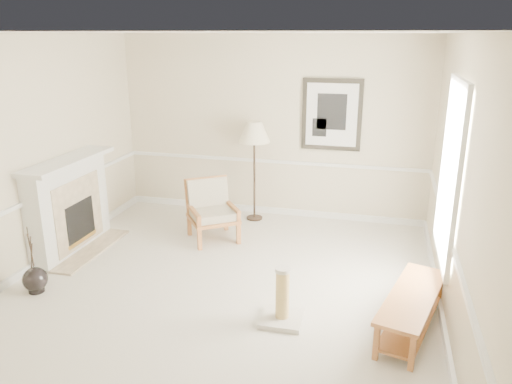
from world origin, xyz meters
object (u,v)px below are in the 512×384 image
Objects in this scene: bench at (412,306)px; scratching_post at (282,305)px; armchair at (211,207)px; floor_vase at (35,280)px; floor_lamp at (254,135)px.

bench is 1.31m from scratching_post.
armchair is at bearing 146.83° from bench.
armchair is 3.32m from bench.
bench is at bearing 7.47° from scratching_post.
floor_vase is 0.87× the size of armchair.
floor_lamp is 3.30m from scratching_post.
scratching_post is (2.92, 0.10, 0.04)m from floor_vase.
floor_vase is at bearing -177.96° from scratching_post.
bench is at bearing 3.72° from floor_vase.
floor_vase reaches higher than scratching_post.
armchair is at bearing -115.11° from floor_lamp.
floor_lamp reaches higher than floor_vase.
floor_vase is 0.52× the size of floor_lamp.
floor_vase reaches higher than bench.
scratching_post is (1.48, -1.98, -0.27)m from armchair.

